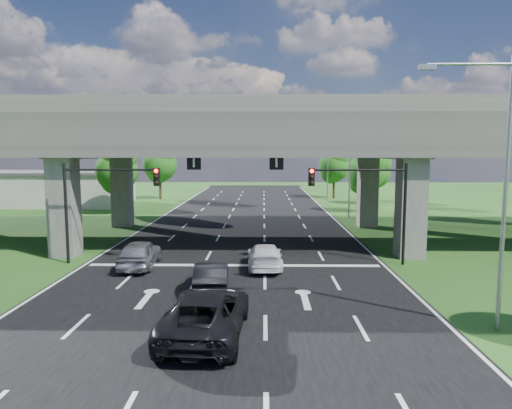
{
  "coord_description": "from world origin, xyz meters",
  "views": [
    {
      "loc": [
        1.72,
        -22.62,
        6.59
      ],
      "look_at": [
        1.21,
        8.22,
        3.09
      ],
      "focal_mm": 32.0,
      "sensor_mm": 36.0,
      "label": 1
    }
  ],
  "objects_px": {
    "streetlight_near": "(495,174)",
    "signal_left": "(102,194)",
    "car_white": "(265,256)",
    "signal_right": "(368,194)",
    "streetlight_far": "(346,160)",
    "car_dark": "(212,276)",
    "car_trailing": "(206,314)",
    "car_silver": "(140,254)",
    "streetlight_beyond": "(325,158)"
  },
  "relations": [
    {
      "from": "streetlight_far",
      "to": "car_trailing",
      "type": "xyz_separation_m",
      "value": [
        -10.43,
        -30.83,
        -5.0
      ]
    },
    {
      "from": "signal_left",
      "to": "car_white",
      "type": "distance_m",
      "value": 10.28
    },
    {
      "from": "car_silver",
      "to": "streetlight_far",
      "type": "bearing_deg",
      "value": -128.99
    },
    {
      "from": "signal_left",
      "to": "streetlight_near",
      "type": "height_order",
      "value": "streetlight_near"
    },
    {
      "from": "signal_right",
      "to": "car_silver",
      "type": "relative_size",
      "value": 1.29
    },
    {
      "from": "car_dark",
      "to": "car_white",
      "type": "xyz_separation_m",
      "value": [
        2.55,
        4.5,
        -0.04
      ]
    },
    {
      "from": "streetlight_near",
      "to": "car_trailing",
      "type": "bearing_deg",
      "value": -175.43
    },
    {
      "from": "streetlight_near",
      "to": "signal_left",
      "type": "bearing_deg",
      "value": 150.98
    },
    {
      "from": "streetlight_far",
      "to": "car_silver",
      "type": "xyz_separation_m",
      "value": [
        -15.5,
        -21.0,
        -5.02
      ]
    },
    {
      "from": "signal_left",
      "to": "streetlight_near",
      "type": "distance_m",
      "value": 20.56
    },
    {
      "from": "streetlight_near",
      "to": "streetlight_beyond",
      "type": "relative_size",
      "value": 1.0
    },
    {
      "from": "streetlight_beyond",
      "to": "signal_left",
      "type": "bearing_deg",
      "value": -116.43
    },
    {
      "from": "car_white",
      "to": "car_trailing",
      "type": "bearing_deg",
      "value": 76.04
    },
    {
      "from": "streetlight_far",
      "to": "car_trailing",
      "type": "bearing_deg",
      "value": -108.69
    },
    {
      "from": "car_dark",
      "to": "car_white",
      "type": "relative_size",
      "value": 0.93
    },
    {
      "from": "streetlight_beyond",
      "to": "car_dark",
      "type": "bearing_deg",
      "value": -104.64
    },
    {
      "from": "signal_right",
      "to": "signal_left",
      "type": "height_order",
      "value": "same"
    },
    {
      "from": "car_silver",
      "to": "car_white",
      "type": "distance_m",
      "value": 7.2
    },
    {
      "from": "streetlight_beyond",
      "to": "car_trailing",
      "type": "xyz_separation_m",
      "value": [
        -10.43,
        -46.83,
        -5.0
      ]
    },
    {
      "from": "signal_right",
      "to": "streetlight_far",
      "type": "distance_m",
      "value": 20.25
    },
    {
      "from": "signal_left",
      "to": "car_dark",
      "type": "height_order",
      "value": "signal_left"
    },
    {
      "from": "car_dark",
      "to": "car_trailing",
      "type": "height_order",
      "value": "car_trailing"
    },
    {
      "from": "car_silver",
      "to": "car_white",
      "type": "relative_size",
      "value": 1.0
    },
    {
      "from": "streetlight_near",
      "to": "car_dark",
      "type": "bearing_deg",
      "value": 157.47
    },
    {
      "from": "streetlight_near",
      "to": "car_trailing",
      "type": "distance_m",
      "value": 11.6
    },
    {
      "from": "signal_right",
      "to": "signal_left",
      "type": "bearing_deg",
      "value": 180.0
    },
    {
      "from": "car_silver",
      "to": "car_dark",
      "type": "distance_m",
      "value": 6.48
    },
    {
      "from": "signal_right",
      "to": "signal_left",
      "type": "distance_m",
      "value": 15.65
    },
    {
      "from": "streetlight_beyond",
      "to": "car_dark",
      "type": "distance_m",
      "value": 43.2
    },
    {
      "from": "streetlight_far",
      "to": "streetlight_beyond",
      "type": "bearing_deg",
      "value": 90.0
    },
    {
      "from": "streetlight_far",
      "to": "signal_left",
      "type": "bearing_deg",
      "value": -131.78
    },
    {
      "from": "streetlight_near",
      "to": "streetlight_far",
      "type": "relative_size",
      "value": 1.0
    },
    {
      "from": "streetlight_near",
      "to": "car_white",
      "type": "xyz_separation_m",
      "value": [
        -8.3,
        9.0,
        -5.14
      ]
    },
    {
      "from": "car_silver",
      "to": "car_white",
      "type": "bearing_deg",
      "value": 177.44
    },
    {
      "from": "signal_left",
      "to": "car_dark",
      "type": "bearing_deg",
      "value": -37.57
    },
    {
      "from": "car_silver",
      "to": "car_trailing",
      "type": "distance_m",
      "value": 11.06
    },
    {
      "from": "signal_left",
      "to": "car_white",
      "type": "xyz_separation_m",
      "value": [
        9.62,
        -0.94,
        -3.48
      ]
    },
    {
      "from": "streetlight_near",
      "to": "car_white",
      "type": "height_order",
      "value": "streetlight_near"
    },
    {
      "from": "signal_right",
      "to": "car_dark",
      "type": "height_order",
      "value": "signal_right"
    },
    {
      "from": "streetlight_near",
      "to": "car_dark",
      "type": "distance_m",
      "value": 12.8
    },
    {
      "from": "car_trailing",
      "to": "signal_right",
      "type": "bearing_deg",
      "value": -124.16
    },
    {
      "from": "streetlight_near",
      "to": "car_dark",
      "type": "relative_size",
      "value": 2.29
    },
    {
      "from": "car_dark",
      "to": "streetlight_far",
      "type": "bearing_deg",
      "value": -117.12
    },
    {
      "from": "signal_left",
      "to": "streetlight_far",
      "type": "xyz_separation_m",
      "value": [
        17.92,
        20.06,
        1.66
      ]
    },
    {
      "from": "signal_right",
      "to": "streetlight_far",
      "type": "bearing_deg",
      "value": 83.53
    },
    {
      "from": "signal_right",
      "to": "streetlight_near",
      "type": "bearing_deg",
      "value": -77.12
    },
    {
      "from": "car_white",
      "to": "streetlight_near",
      "type": "bearing_deg",
      "value": 130.97
    },
    {
      "from": "car_dark",
      "to": "car_trailing",
      "type": "bearing_deg",
      "value": 90.32
    },
    {
      "from": "streetlight_near",
      "to": "streetlight_beyond",
      "type": "height_order",
      "value": "same"
    },
    {
      "from": "streetlight_far",
      "to": "car_dark",
      "type": "relative_size",
      "value": 2.29
    }
  ]
}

